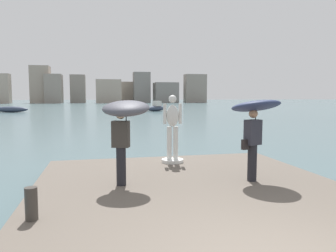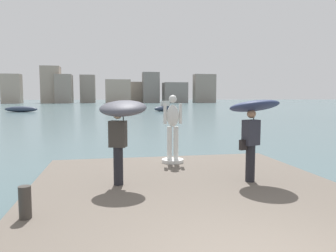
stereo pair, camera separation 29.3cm
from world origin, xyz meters
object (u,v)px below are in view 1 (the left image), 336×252
onlooker_left (125,117)px  onlooker_right (255,116)px  mooring_bollard (31,204)px  boat_mid (156,108)px  statue_white_figure (172,132)px  boat_near (11,109)px

onlooker_left → onlooker_right: size_ratio=0.99×
mooring_bollard → boat_mid: (10.56, 47.30, -0.09)m
mooring_bollard → boat_mid: boat_mid is taller
statue_white_figure → boat_mid: 43.85m
statue_white_figure → boat_near: bearing=109.2°
onlooker_right → boat_near: size_ratio=0.37×
onlooker_right → boat_mid: size_ratio=0.47×
statue_white_figure → mooring_bollard: size_ratio=3.78×
onlooker_right → boat_mid: (5.79, 45.73, -1.39)m
boat_near → boat_mid: 22.55m
onlooker_left → boat_near: onlooker_left is taller
onlooker_right → mooring_bollard: size_ratio=3.68×
boat_near → onlooker_right: bearing=-70.1°
onlooker_right → boat_mid: bearing=82.8°
onlooker_right → mooring_bollard: 5.19m
onlooker_left → mooring_bollard: 2.80m
onlooker_left → onlooker_right: (3.08, -0.24, -0.00)m
statue_white_figure → mooring_bollard: (-3.32, -4.06, -0.66)m
onlooker_left → onlooker_right: bearing=-4.4°
onlooker_right → mooring_bollard: onlooker_right is taller
mooring_bollard → statue_white_figure: bearing=50.7°
onlooker_right → boat_mid: onlooker_right is taller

